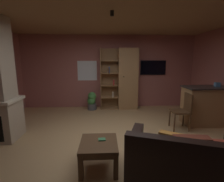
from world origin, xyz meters
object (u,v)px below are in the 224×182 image
at_px(tissue_box, 217,85).
at_px(potted_floor_plant, 92,101).
at_px(leather_couch, 184,166).
at_px(bookshelf_cabinet, 125,79).
at_px(dining_chair, 183,109).
at_px(wall_mounted_tv, 153,68).
at_px(coffee_table, 99,147).
at_px(table_book_0, 102,139).
at_px(kitchen_bar_counter, 209,106).

distance_m(tissue_box, potted_floor_plant, 3.83).
distance_m(leather_couch, potted_floor_plant, 4.00).
xyz_separation_m(bookshelf_cabinet, potted_floor_plant, (-1.20, -0.14, -0.74)).
height_order(tissue_box, leather_couch, tissue_box).
bearing_deg(dining_chair, bookshelf_cabinet, 122.54).
relative_size(tissue_box, wall_mounted_tv, 0.13).
relative_size(coffee_table, potted_floor_plant, 1.00).
xyz_separation_m(coffee_table, table_book_0, (0.05, 0.07, 0.10)).
relative_size(table_book_0, potted_floor_plant, 0.18).
distance_m(leather_couch, dining_chair, 2.12).
bearing_deg(dining_chair, coffee_table, -145.10).
bearing_deg(kitchen_bar_counter, dining_chair, -161.51).
bearing_deg(kitchen_bar_counter, potted_floor_plant, 155.54).
bearing_deg(kitchen_bar_counter, tissue_box, 2.26).
bearing_deg(table_book_0, bookshelf_cabinet, 76.37).
xyz_separation_m(bookshelf_cabinet, table_book_0, (-0.80, -3.29, -0.60)).
distance_m(bookshelf_cabinet, coffee_table, 3.54).
bearing_deg(bookshelf_cabinet, wall_mounted_tv, 11.42).
bearing_deg(coffee_table, bookshelf_cabinet, 75.83).
relative_size(kitchen_bar_counter, table_book_0, 12.00).
bearing_deg(potted_floor_plant, leather_couch, -67.47).
relative_size(leather_couch, dining_chair, 1.83).
distance_m(tissue_box, dining_chair, 1.20).
xyz_separation_m(coffee_table, wall_mounted_tv, (1.89, 3.57, 1.10)).
height_order(tissue_box, wall_mounted_tv, wall_mounted_tv).
distance_m(kitchen_bar_counter, leather_couch, 2.82).
distance_m(leather_couch, coffee_table, 1.27).
height_order(leather_couch, coffee_table, leather_couch).
xyz_separation_m(tissue_box, wall_mounted_tv, (-1.20, 1.83, 0.37)).
distance_m(kitchen_bar_counter, tissue_box, 0.60).
height_order(dining_chair, potted_floor_plant, dining_chair).
relative_size(kitchen_bar_counter, tissue_box, 11.60).
relative_size(coffee_table, dining_chair, 0.69).
xyz_separation_m(kitchen_bar_counter, tissue_box, (0.16, 0.01, 0.57)).
bearing_deg(leather_couch, wall_mounted_tv, 80.00).
distance_m(coffee_table, table_book_0, 0.13).
xyz_separation_m(leather_couch, potted_floor_plant, (-1.53, 3.69, 0.01)).
xyz_separation_m(bookshelf_cabinet, wall_mounted_tv, (1.04, 0.21, 0.40)).
relative_size(kitchen_bar_counter, coffee_table, 2.19).
distance_m(tissue_box, leather_couch, 3.02).
relative_size(bookshelf_cabinet, potted_floor_plant, 3.37).
distance_m(bookshelf_cabinet, table_book_0, 3.44).
distance_m(dining_chair, potted_floor_plant, 3.01).
distance_m(coffee_table, wall_mounted_tv, 4.19).
bearing_deg(potted_floor_plant, table_book_0, -82.72).
relative_size(kitchen_bar_counter, potted_floor_plant, 2.19).
height_order(table_book_0, potted_floor_plant, potted_floor_plant).
xyz_separation_m(bookshelf_cabinet, kitchen_bar_counter, (2.08, -1.63, -0.54)).
height_order(leather_couch, dining_chair, dining_chair).
bearing_deg(dining_chair, wall_mounted_tv, 94.87).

